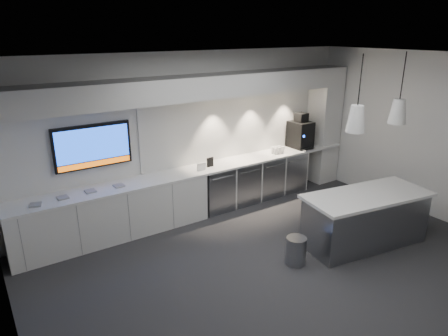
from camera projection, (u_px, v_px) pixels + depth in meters
floor at (277, 263)px, 6.05m from camera, size 7.00×7.00×0.00m
ceiling at (288, 59)px, 5.06m from camera, size 7.00×7.00×0.00m
wall_back at (193, 133)px, 7.52m from camera, size 7.00×0.00×7.00m
wall_right at (425, 135)px, 7.39m from camera, size 0.00×7.00×7.00m
back_counter at (203, 169)px, 7.47m from camera, size 6.80×0.65×0.04m
left_base_cabinets at (114, 213)px, 6.70m from camera, size 3.30×0.63×0.86m
fridge_unit_a at (214, 189)px, 7.75m from camera, size 0.60×0.61×0.85m
fridge_unit_b at (241, 182)px, 8.08m from camera, size 0.60×0.61×0.85m
fridge_unit_c at (265, 176)px, 8.41m from camera, size 0.60×0.61×0.85m
fridge_unit_d at (287, 171)px, 8.74m from camera, size 0.60×0.61×0.85m
backsplash at (245, 123)px, 8.12m from camera, size 4.60×0.03×1.30m
soffit at (201, 87)px, 6.99m from camera, size 6.90×0.60×0.40m
column at (323, 125)px, 9.03m from camera, size 0.55×0.55×2.60m
wall_tv at (93, 146)px, 6.47m from camera, size 1.25×0.07×0.72m
island at (365, 219)px, 6.48m from camera, size 2.19×1.21×0.88m
bin at (296, 251)px, 5.98m from camera, size 0.40×0.40×0.43m
coffee_machine at (300, 133)px, 8.69m from camera, size 0.43×0.60×0.76m
sign_black at (210, 162)px, 7.50m from camera, size 0.14×0.02×0.18m
sign_white at (202, 167)px, 7.31m from camera, size 0.18×0.03×0.14m
cup_cluster at (278, 150)px, 8.33m from camera, size 0.26×0.17×0.14m
tray_a at (36, 205)px, 5.86m from camera, size 0.20×0.20×0.02m
tray_b at (63, 198)px, 6.11m from camera, size 0.17×0.17×0.02m
tray_c at (90, 191)px, 6.36m from camera, size 0.17×0.17×0.02m
tray_d at (119, 186)px, 6.58m from camera, size 0.17×0.17×0.02m
pendant_left at (356, 119)px, 5.66m from camera, size 0.27×0.27×1.09m
pendant_right at (398, 111)px, 6.17m from camera, size 0.27×0.27×1.09m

